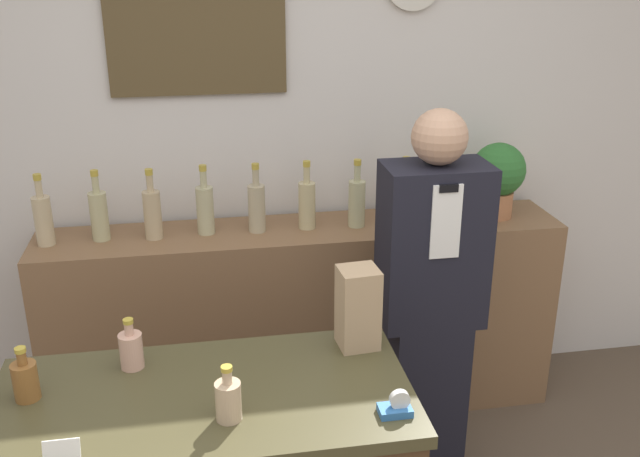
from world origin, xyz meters
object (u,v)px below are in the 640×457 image
(shopkeeper, at_px, (429,307))
(paper_bag, at_px, (358,308))
(tape_dispenser, at_px, (397,407))
(potted_plant, at_px, (498,175))

(shopkeeper, relative_size, paper_bag, 5.91)
(tape_dispenser, bearing_deg, paper_bag, 93.66)
(tape_dispenser, bearing_deg, potted_plant, 58.00)
(paper_bag, height_order, tape_dispenser, paper_bag)
(potted_plant, relative_size, paper_bag, 1.32)
(potted_plant, distance_m, tape_dispenser, 1.64)
(shopkeeper, height_order, potted_plant, shopkeeper)
(shopkeeper, xyz_separation_m, tape_dispenser, (-0.37, -0.82, 0.15))
(shopkeeper, height_order, paper_bag, shopkeeper)
(shopkeeper, relative_size, tape_dispenser, 17.52)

